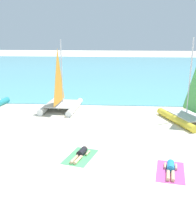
# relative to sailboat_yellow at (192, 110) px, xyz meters

# --- Properties ---
(ground_plane) EXTENTS (120.00, 120.00, 0.00)m
(ground_plane) POSITION_rel_sailboat_yellow_xyz_m (-5.66, 2.84, -0.76)
(ground_plane) COLOR beige
(ocean_water) EXTENTS (120.00, 40.00, 0.05)m
(ocean_water) POSITION_rel_sailboat_yellow_xyz_m (-5.66, 23.53, -0.74)
(ocean_water) COLOR #5BB2C1
(ocean_water) RESTS_ON ground
(sailboat_yellow) EXTENTS (3.73, 4.54, 5.10)m
(sailboat_yellow) POSITION_rel_sailboat_yellow_xyz_m (0.00, 0.00, 0.00)
(sailboat_yellow) COLOR yellow
(sailboat_yellow) RESTS_ON ground
(sailboat_white) EXTENTS (2.66, 3.92, 4.89)m
(sailboat_white) POSITION_rel_sailboat_yellow_xyz_m (-8.65, 2.15, -0.03)
(sailboat_white) COLOR white
(sailboat_white) RESTS_ON ground
(towel_left) EXTENTS (1.56, 2.12, 0.01)m
(towel_left) POSITION_rel_sailboat_yellow_xyz_m (-6.23, -5.52, -0.75)
(towel_left) COLOR #4CB266
(towel_left) RESTS_ON ground
(sunbather_left) EXTENTS (0.79, 1.55, 0.30)m
(sunbather_left) POSITION_rel_sailboat_yellow_xyz_m (-6.21, -5.46, -0.63)
(sunbather_left) COLOR black
(sunbather_left) RESTS_ON towel_left
(towel_right) EXTENTS (1.41, 2.06, 0.01)m
(towel_right) POSITION_rel_sailboat_yellow_xyz_m (-2.40, -6.64, -0.75)
(towel_right) COLOR #D84C99
(towel_right) RESTS_ON ground
(sunbather_right) EXTENTS (0.67, 1.57, 0.30)m
(sunbather_right) POSITION_rel_sailboat_yellow_xyz_m (-2.39, -6.58, -0.63)
(sunbather_right) COLOR #268CCC
(sunbather_right) RESTS_ON towel_right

